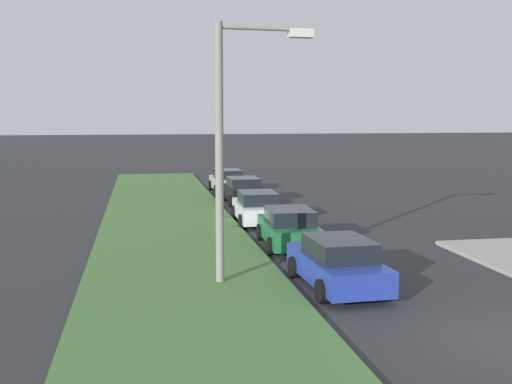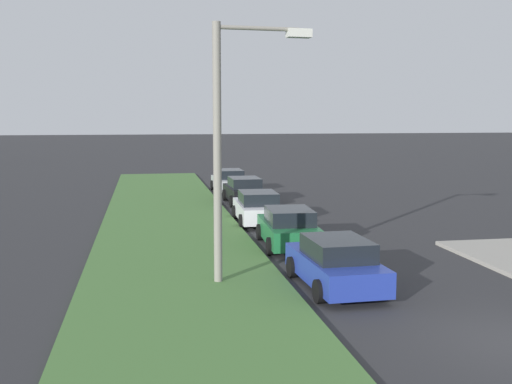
{
  "view_description": "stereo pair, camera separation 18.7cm",
  "coord_description": "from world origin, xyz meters",
  "views": [
    {
      "loc": [
        -11.79,
        8.14,
        4.92
      ],
      "look_at": [
        12.96,
        3.54,
        1.81
      ],
      "focal_mm": 43.77,
      "sensor_mm": 36.0,
      "label": 1
    },
    {
      "loc": [
        -11.82,
        7.95,
        4.92
      ],
      "look_at": [
        12.96,
        3.54,
        1.81
      ],
      "focal_mm": 43.77,
      "sensor_mm": 36.0,
      "label": 2
    }
  ],
  "objects": [
    {
      "name": "parked_car_silver",
      "position": [
        27.64,
        2.69,
        0.72
      ],
      "size": [
        4.32,
        2.06,
        1.47
      ],
      "rotation": [
        0.0,
        0.0,
        0.01
      ],
      "color": "#B2B5BA",
      "rests_on": "ground"
    },
    {
      "name": "parked_car_white",
      "position": [
        15.91,
        2.94,
        0.72
      ],
      "size": [
        4.35,
        2.12,
        1.47
      ],
      "rotation": [
        0.0,
        0.0,
        -0.03
      ],
      "color": "silver",
      "rests_on": "ground"
    },
    {
      "name": "streetlight",
      "position": [
        5.82,
        5.58,
        4.39
      ],
      "size": [
        0.48,
        2.88,
        7.5
      ],
      "color": "gray",
      "rests_on": "ground"
    },
    {
      "name": "parked_car_black",
      "position": [
        22.39,
        2.54,
        0.72
      ],
      "size": [
        4.33,
        2.08,
        1.47
      ],
      "rotation": [
        0.0,
        0.0,
        0.02
      ],
      "color": "black",
      "rests_on": "ground"
    },
    {
      "name": "parked_car_blue",
      "position": [
        4.91,
        2.67,
        0.72
      ],
      "size": [
        4.36,
        2.13,
        1.47
      ],
      "rotation": [
        0.0,
        0.0,
        0.03
      ],
      "color": "#23389E",
      "rests_on": "ground"
    },
    {
      "name": "parked_car_green",
      "position": [
        10.63,
        2.71,
        0.72
      ],
      "size": [
        4.38,
        2.17,
        1.47
      ],
      "rotation": [
        0.0,
        0.0,
        -0.05
      ],
      "color": "#1E6B38",
      "rests_on": "ground"
    },
    {
      "name": "grass_median",
      "position": [
        10.0,
        6.94,
        0.06
      ],
      "size": [
        60.0,
        6.0,
        0.12
      ],
      "primitive_type": "cube",
      "color": "#477238",
      "rests_on": "ground"
    }
  ]
}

